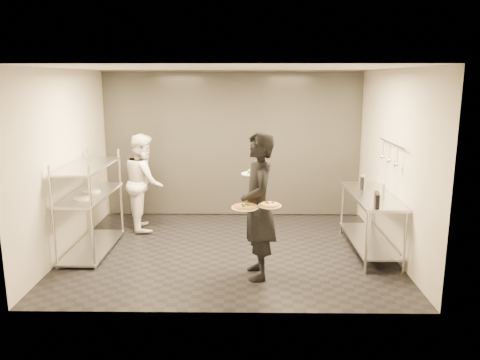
{
  "coord_description": "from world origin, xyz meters",
  "views": [
    {
      "loc": [
        0.26,
        -6.95,
        2.65
      ],
      "look_at": [
        0.17,
        0.16,
        1.1
      ],
      "focal_mm": 35.0,
      "sensor_mm": 36.0,
      "label": 1
    }
  ],
  "objects_px": {
    "pizza_plate_near": "(245,207)",
    "bottle_green": "(363,182)",
    "prep_counter": "(370,213)",
    "chef": "(144,182)",
    "pos_monitor": "(377,200)",
    "bottle_clear": "(383,190)",
    "pizza_plate_far": "(270,205)",
    "salad_plate": "(253,173)",
    "waiter": "(258,206)",
    "bottle_dark": "(362,183)",
    "pass_rack": "(90,203)"
  },
  "relations": [
    {
      "from": "pos_monitor",
      "to": "pass_rack",
      "type": "bearing_deg",
      "value": -179.24
    },
    {
      "from": "prep_counter",
      "to": "chef",
      "type": "relative_size",
      "value": 1.05
    },
    {
      "from": "salad_plate",
      "to": "bottle_clear",
      "type": "height_order",
      "value": "salad_plate"
    },
    {
      "from": "pass_rack",
      "to": "pizza_plate_far",
      "type": "xyz_separation_m",
      "value": [
        2.72,
        -1.2,
        0.31
      ]
    },
    {
      "from": "pizza_plate_near",
      "to": "bottle_clear",
      "type": "distance_m",
      "value": 2.33
    },
    {
      "from": "waiter",
      "to": "chef",
      "type": "height_order",
      "value": "waiter"
    },
    {
      "from": "chef",
      "to": "bottle_clear",
      "type": "relative_size",
      "value": 9.02
    },
    {
      "from": "bottle_green",
      "to": "chef",
      "type": "bearing_deg",
      "value": 168.08
    },
    {
      "from": "pizza_plate_far",
      "to": "prep_counter",
      "type": "bearing_deg",
      "value": 36.75
    },
    {
      "from": "waiter",
      "to": "bottle_dark",
      "type": "distance_m",
      "value": 2.1
    },
    {
      "from": "prep_counter",
      "to": "bottle_dark",
      "type": "distance_m",
      "value": 0.5
    },
    {
      "from": "waiter",
      "to": "bottle_clear",
      "type": "bearing_deg",
      "value": 106.59
    },
    {
      "from": "pizza_plate_far",
      "to": "waiter",
      "type": "bearing_deg",
      "value": 120.62
    },
    {
      "from": "prep_counter",
      "to": "chef",
      "type": "height_order",
      "value": "chef"
    },
    {
      "from": "bottle_dark",
      "to": "bottle_clear",
      "type": "bearing_deg",
      "value": -62.32
    },
    {
      "from": "salad_plate",
      "to": "pos_monitor",
      "type": "xyz_separation_m",
      "value": [
        1.71,
        -0.09,
        -0.36
      ]
    },
    {
      "from": "prep_counter",
      "to": "waiter",
      "type": "bearing_deg",
      "value": -151.2
    },
    {
      "from": "salad_plate",
      "to": "prep_counter",
      "type": "bearing_deg",
      "value": 19.03
    },
    {
      "from": "pizza_plate_far",
      "to": "bottle_clear",
      "type": "bearing_deg",
      "value": 31.94
    },
    {
      "from": "salad_plate",
      "to": "bottle_dark",
      "type": "height_order",
      "value": "salad_plate"
    },
    {
      "from": "pass_rack",
      "to": "salad_plate",
      "type": "distance_m",
      "value": 2.65
    },
    {
      "from": "pizza_plate_far",
      "to": "bottle_clear",
      "type": "distance_m",
      "value": 2.06
    },
    {
      "from": "pizza_plate_near",
      "to": "bottle_green",
      "type": "distance_m",
      "value": 2.41
    },
    {
      "from": "pizza_plate_near",
      "to": "pos_monitor",
      "type": "bearing_deg",
      "value": 14.96
    },
    {
      "from": "waiter",
      "to": "salad_plate",
      "type": "distance_m",
      "value": 0.52
    },
    {
      "from": "bottle_dark",
      "to": "pass_rack",
      "type": "bearing_deg",
      "value": -176.04
    },
    {
      "from": "pizza_plate_near",
      "to": "bottle_dark",
      "type": "relative_size",
      "value": 1.76
    },
    {
      "from": "pass_rack",
      "to": "prep_counter",
      "type": "xyz_separation_m",
      "value": [
        4.33,
        0.0,
        -0.14
      ]
    },
    {
      "from": "salad_plate",
      "to": "pos_monitor",
      "type": "distance_m",
      "value": 1.75
    },
    {
      "from": "prep_counter",
      "to": "salad_plate",
      "type": "height_order",
      "value": "salad_plate"
    },
    {
      "from": "chef",
      "to": "bottle_clear",
      "type": "distance_m",
      "value": 4.05
    },
    {
      "from": "waiter",
      "to": "pos_monitor",
      "type": "relative_size",
      "value": 7.21
    },
    {
      "from": "pos_monitor",
      "to": "chef",
      "type": "bearing_deg",
      "value": 163.67
    },
    {
      "from": "waiter",
      "to": "salad_plate",
      "type": "bearing_deg",
      "value": -175.64
    },
    {
      "from": "pizza_plate_near",
      "to": "salad_plate",
      "type": "relative_size",
      "value": 1.15
    },
    {
      "from": "waiter",
      "to": "bottle_green",
      "type": "xyz_separation_m",
      "value": [
        1.7,
        1.29,
        0.05
      ]
    },
    {
      "from": "bottle_clear",
      "to": "bottle_dark",
      "type": "height_order",
      "value": "bottle_dark"
    },
    {
      "from": "chef",
      "to": "pizza_plate_near",
      "type": "height_order",
      "value": "chef"
    },
    {
      "from": "pizza_plate_near",
      "to": "salad_plate",
      "type": "xyz_separation_m",
      "value": [
        0.1,
        0.57,
        0.33
      ]
    },
    {
      "from": "pass_rack",
      "to": "waiter",
      "type": "height_order",
      "value": "waiter"
    },
    {
      "from": "prep_counter",
      "to": "bottle_clear",
      "type": "distance_m",
      "value": 0.43
    },
    {
      "from": "pizza_plate_far",
      "to": "pizza_plate_near",
      "type": "bearing_deg",
      "value": 179.46
    },
    {
      "from": "bottle_clear",
      "to": "chef",
      "type": "bearing_deg",
      "value": 162.55
    },
    {
      "from": "pizza_plate_far",
      "to": "bottle_clear",
      "type": "relative_size",
      "value": 1.56
    },
    {
      "from": "pass_rack",
      "to": "bottle_dark",
      "type": "height_order",
      "value": "pass_rack"
    },
    {
      "from": "prep_counter",
      "to": "waiter",
      "type": "relative_size",
      "value": 0.91
    },
    {
      "from": "bottle_green",
      "to": "bottle_dark",
      "type": "xyz_separation_m",
      "value": [
        -0.02,
        -0.03,
        -0.01
      ]
    },
    {
      "from": "bottle_dark",
      "to": "chef",
      "type": "bearing_deg",
      "value": 167.52
    },
    {
      "from": "pass_rack",
      "to": "pos_monitor",
      "type": "xyz_separation_m",
      "value": [
        4.21,
        -0.72,
        0.25
      ]
    },
    {
      "from": "pizza_plate_near",
      "to": "bottle_green",
      "type": "relative_size",
      "value": 1.55
    }
  ]
}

